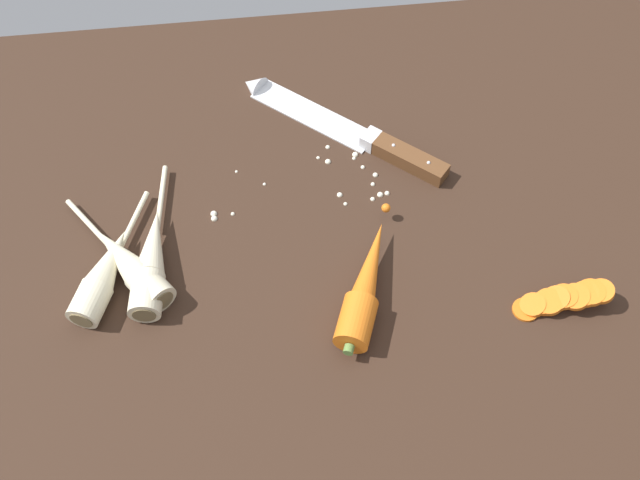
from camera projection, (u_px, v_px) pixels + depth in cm
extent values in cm
cube|color=#332116|center=(318.00, 243.00, 94.51)|extent=(120.00, 90.00, 4.00)
cube|color=silver|center=(313.00, 115.00, 104.68)|extent=(17.88, 16.57, 0.50)
cone|color=silver|center=(253.00, 85.00, 108.28)|extent=(4.87, 4.95, 3.96)
cube|color=silver|center=(371.00, 140.00, 100.77)|extent=(3.45, 3.53, 2.20)
cube|color=brown|center=(410.00, 159.00, 98.68)|extent=(10.08, 9.40, 2.20)
sphere|color=silver|center=(394.00, 145.00, 98.67)|extent=(0.50, 0.50, 0.50)
sphere|color=silver|center=(429.00, 163.00, 96.88)|extent=(0.50, 0.50, 0.50)
cylinder|color=orange|center=(356.00, 322.00, 83.18)|extent=(6.16, 7.23, 4.20)
cone|color=orange|center=(369.00, 271.00, 87.19)|extent=(9.13, 15.10, 3.99)
sphere|color=orange|center=(386.00, 208.00, 92.64)|extent=(1.20, 1.20, 1.20)
cylinder|color=#5B7F3D|center=(349.00, 350.00, 81.18)|extent=(1.48, 1.37, 1.20)
cylinder|color=beige|center=(90.00, 303.00, 84.72)|extent=(5.43, 5.87, 4.00)
cone|color=beige|center=(112.00, 258.00, 88.35)|extent=(6.55, 9.27, 3.80)
cylinder|color=beige|center=(134.00, 220.00, 92.82)|extent=(3.89, 8.82, 0.70)
cylinder|color=brown|center=(81.00, 320.00, 83.41)|extent=(2.73, 1.27, 2.80)
cylinder|color=beige|center=(151.00, 288.00, 85.93)|extent=(6.21, 6.44, 4.00)
cone|color=beige|center=(118.00, 253.00, 88.82)|extent=(8.38, 9.49, 3.80)
cylinder|color=beige|center=(88.00, 223.00, 92.52)|extent=(6.31, 8.24, 0.70)
cylinder|color=brown|center=(163.00, 301.00, 84.90)|extent=(2.43, 1.90, 2.80)
cylinder|color=beige|center=(147.00, 295.00, 85.38)|extent=(4.52, 5.88, 4.00)
cone|color=beige|center=(154.00, 242.00, 89.70)|extent=(4.74, 10.13, 3.80)
cylinder|color=beige|center=(161.00, 198.00, 94.88)|extent=(1.73, 10.63, 0.70)
cylinder|color=brown|center=(144.00, 315.00, 83.82)|extent=(2.82, 0.57, 2.80)
cylinder|color=orange|center=(526.00, 309.00, 86.15)|extent=(3.20, 3.20, 0.70)
cylinder|color=orange|center=(533.00, 305.00, 86.17)|extent=(3.19, 3.13, 1.71)
cylinder|color=orange|center=(544.00, 303.00, 86.03)|extent=(3.15, 3.09, 1.69)
cylinder|color=orange|center=(549.00, 302.00, 85.87)|extent=(3.54, 3.48, 1.71)
cylinder|color=orange|center=(556.00, 299.00, 85.84)|extent=(3.27, 3.25, 1.92)
cylinder|color=orange|center=(564.00, 297.00, 85.71)|extent=(3.33, 3.26, 1.56)
cylinder|color=orange|center=(575.00, 297.00, 85.42)|extent=(3.50, 3.45, 1.77)
cylinder|color=orange|center=(585.00, 294.00, 85.35)|extent=(3.37, 3.31, 1.74)
cylinder|color=orange|center=(591.00, 293.00, 85.19)|extent=(3.54, 3.48, 1.63)
cylinder|color=orange|center=(601.00, 291.00, 85.00)|extent=(3.20, 3.15, 1.73)
sphere|color=silver|center=(355.00, 153.00, 100.24)|extent=(0.87, 0.87, 0.87)
sphere|color=silver|center=(354.00, 157.00, 99.98)|extent=(0.54, 0.54, 0.54)
sphere|color=silver|center=(380.00, 193.00, 96.18)|extent=(0.83, 0.83, 0.83)
sphere|color=silver|center=(340.00, 193.00, 96.18)|extent=(0.78, 0.78, 0.78)
sphere|color=silver|center=(214.00, 217.00, 93.89)|extent=(0.86, 0.86, 0.86)
sphere|color=silver|center=(363.00, 166.00, 99.04)|extent=(0.59, 0.59, 0.59)
sphere|color=silver|center=(387.00, 192.00, 96.37)|extent=(0.70, 0.70, 0.70)
sphere|color=silver|center=(318.00, 157.00, 100.06)|extent=(0.50, 0.50, 0.50)
sphere|color=silver|center=(233.00, 213.00, 94.46)|extent=(0.55, 0.55, 0.55)
sphere|color=silver|center=(373.00, 183.00, 97.32)|extent=(0.60, 0.60, 0.60)
sphere|color=silver|center=(213.00, 212.00, 94.33)|extent=(0.89, 0.89, 0.89)
sphere|color=silver|center=(346.00, 203.00, 95.41)|extent=(0.55, 0.55, 0.55)
sphere|color=silver|center=(373.00, 198.00, 95.83)|extent=(0.65, 0.65, 0.65)
sphere|color=silver|center=(376.00, 173.00, 98.19)|extent=(0.73, 0.73, 0.73)
sphere|color=silver|center=(236.00, 171.00, 98.66)|extent=(0.42, 0.42, 0.42)
sphere|color=silver|center=(264.00, 183.00, 97.37)|extent=(0.46, 0.46, 0.46)
sphere|color=silver|center=(328.00, 146.00, 101.13)|extent=(0.65, 0.65, 0.65)
sphere|color=silver|center=(328.00, 160.00, 99.51)|extent=(0.84, 0.84, 0.84)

